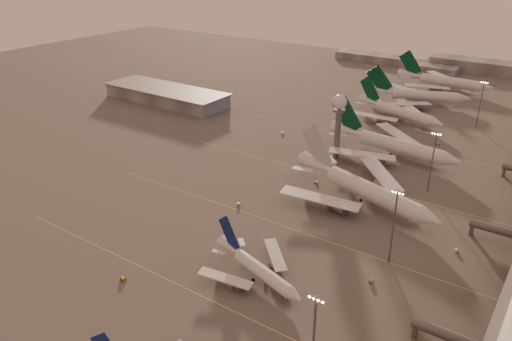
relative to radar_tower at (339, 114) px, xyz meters
The scene contains 22 objects.
ground 121.92m from the radar_tower, 92.39° to the right, with size 700.00×700.00×0.00m, color #4E4C4C.
taxiway_markings 71.83m from the radar_tower, 68.66° to the right, with size 180.00×185.25×0.02m.
hangar 127.68m from the radar_tower, behind, with size 82.00×27.00×8.50m.
radar_tower is the anchor object (origin of this frame).
mast_a 131.38m from the radar_tower, 66.17° to the right, with size 3.60×0.56×25.00m.
mast_b 82.32m from the radar_tower, 52.43° to the right, with size 3.60×0.56×25.00m.
mast_c 46.66m from the radar_tower, 12.53° to the right, with size 3.60×0.56×25.00m.
mast_d 91.11m from the radar_tower, 61.74° to the left, with size 3.60×0.56×25.00m.
distant_horizon 205.86m from the radar_tower, 90.67° to the left, with size 165.00×37.50×9.00m.
narrowbody_mid 98.86m from the radar_tower, 77.26° to the right, with size 36.33×28.57×14.58m.
widebody_white 46.13m from the radar_tower, 50.20° to the right, with size 65.50×51.69×23.82m.
greentail_a 30.57m from the radar_tower, 38.25° to the left, with size 65.38×52.50×23.80m.
greentail_b 69.04m from the radar_tower, 85.76° to the left, with size 55.14×43.80×20.79m.
greentail_c 104.24m from the radar_tower, 87.99° to the left, with size 59.52×47.28×22.45m.
greentail_d 146.55m from the radar_tower, 87.17° to the left, with size 63.79×51.45×23.16m.
gsv_tug_mid 119.77m from the radar_tower, 95.11° to the right, with size 3.89×3.33×0.95m.
gsv_truck_b 94.55m from the radar_tower, 57.26° to the right, with size 5.70×2.48×2.24m.
gsv_truck_c 65.53m from the radar_tower, 98.61° to the right, with size 5.43×5.12×2.22m.
gsv_catering_b 83.30m from the radar_tower, 35.77° to the right, with size 5.47×3.77×4.11m.
gsv_tug_far 35.83m from the radar_tower, 79.31° to the right, with size 3.57×3.29×0.88m.
gsv_truck_d 43.03m from the radar_tower, 160.79° to the left, with size 3.23×5.71×2.18m.
gsv_tug_hangar 57.83m from the radar_tower, 51.09° to the left, with size 3.51×2.51×0.91m.
Camera 1 is at (93.71, -73.37, 90.00)m, focal length 35.00 mm.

